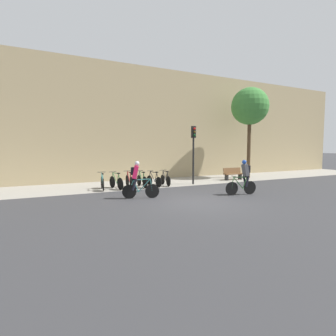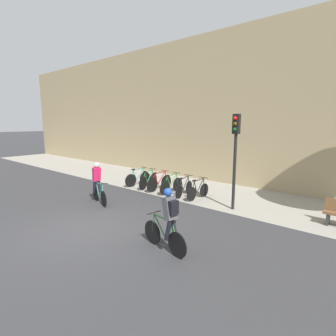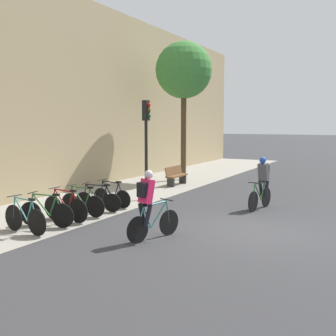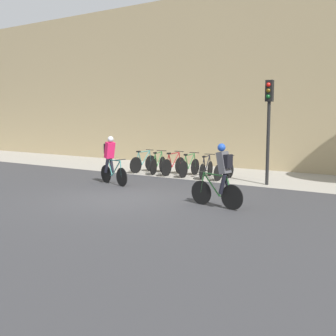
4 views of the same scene
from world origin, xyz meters
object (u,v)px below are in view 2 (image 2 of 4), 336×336
parked_bike_0 (138,178)px  traffic_light_pole (235,145)px  cyclist_pink (97,181)px  parked_bike_2 (159,182)px  parked_bike_4 (184,188)px  parked_bike_5 (198,191)px  cyclist_grey (168,219)px  parked_bike_3 (171,185)px  parked_bike_1 (148,180)px

parked_bike_0 → traffic_light_pole: traffic_light_pole is taller
cyclist_pink → parked_bike_2: 3.38m
parked_bike_4 → parked_bike_5: (0.79, 0.00, 0.00)m
cyclist_grey → traffic_light_pole: traffic_light_pole is taller
cyclist_grey → parked_bike_5: cyclist_grey is taller
cyclist_grey → parked_bike_3: bearing=128.7°
cyclist_grey → parked_bike_2: size_ratio=1.03×
parked_bike_1 → parked_bike_4: bearing=-0.0°
parked_bike_1 → parked_bike_3: size_ratio=1.00×
parked_bike_1 → parked_bike_5: size_ratio=1.06×
parked_bike_2 → parked_bike_3: 0.80m
cyclist_grey → parked_bike_0: size_ratio=1.06×
parked_bike_1 → cyclist_pink: bearing=-87.7°
parked_bike_2 → cyclist_pink: bearing=-101.4°
cyclist_grey → parked_bike_3: (-3.79, 4.72, -0.54)m
parked_bike_1 → parked_bike_4: 2.39m
cyclist_pink → parked_bike_2: cyclist_pink is taller
parked_bike_1 → parked_bike_4: size_ratio=1.02×
parked_bike_5 → traffic_light_pole: 2.93m
cyclist_pink → traffic_light_pole: traffic_light_pole is taller
cyclist_grey → parked_bike_3: cyclist_grey is taller
parked_bike_4 → parked_bike_5: bearing=0.1°
parked_bike_3 → parked_bike_4: bearing=-0.1°
cyclist_pink → parked_bike_0: 3.44m
parked_bike_2 → traffic_light_pole: (4.27, -0.30, 2.20)m
cyclist_grey → traffic_light_pole: size_ratio=0.47×
parked_bike_3 → parked_bike_5: bearing=-0.0°
cyclist_grey → cyclist_pink: bearing=164.5°
parked_bike_1 → parked_bike_2: size_ratio=0.97×
parked_bike_5 → parked_bike_1: bearing=180.0°
parked_bike_3 → cyclist_grey: bearing=-51.3°
traffic_light_pole → parked_bike_2: bearing=175.9°
parked_bike_5 → parked_bike_2: bearing=180.0°
parked_bike_1 → parked_bike_2: bearing=0.0°
parked_bike_3 → parked_bike_4: 0.80m
parked_bike_1 → parked_bike_3: bearing=-0.0°
parked_bike_3 → traffic_light_pole: traffic_light_pole is taller
parked_bike_1 → parked_bike_2: (0.79, 0.00, 0.01)m
cyclist_pink → parked_bike_1: size_ratio=1.05×
parked_bike_3 → traffic_light_pole: bearing=-5.0°
cyclist_grey → traffic_light_pole: (-0.31, 4.42, 1.67)m
cyclist_pink → parked_bike_0: size_ratio=1.05×
cyclist_grey → parked_bike_2: (-4.58, 4.72, -0.53)m
parked_bike_0 → parked_bike_3: bearing=-0.0°
parked_bike_2 → parked_bike_3: bearing=-0.0°
parked_bike_5 → traffic_light_pole: bearing=-9.2°
parked_bike_1 → traffic_light_pole: (5.06, -0.30, 2.21)m
cyclist_pink → parked_bike_0: cyclist_pink is taller
parked_bike_4 → cyclist_pink: bearing=-124.6°
parked_bike_1 → parked_bike_4: (2.39, -0.00, -0.02)m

